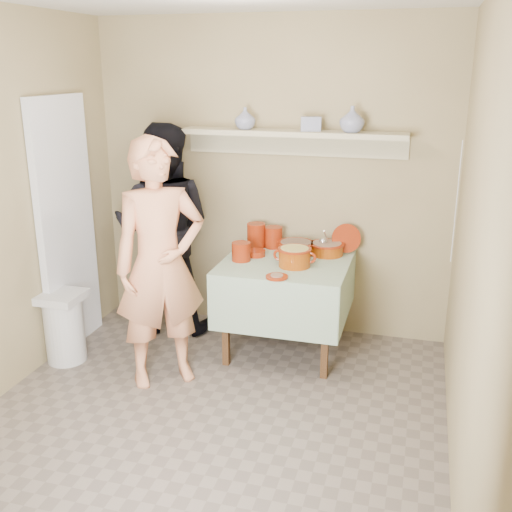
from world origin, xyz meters
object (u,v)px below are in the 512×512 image
(cazuela_rice, at_px, (295,255))
(trash_bin, at_px, (64,326))
(person_cook, at_px, (160,265))
(person_helper, at_px, (163,229))
(serving_table, at_px, (286,275))

(cazuela_rice, relative_size, trash_bin, 0.59)
(person_cook, bearing_deg, person_helper, 74.44)
(person_cook, relative_size, serving_table, 1.82)
(person_helper, distance_m, cazuela_rice, 1.23)
(person_cook, height_order, trash_bin, person_cook)
(person_cook, xyz_separation_m, person_helper, (-0.37, 0.88, 0.00))
(serving_table, distance_m, trash_bin, 1.77)
(serving_table, relative_size, trash_bin, 1.74)
(person_cook, bearing_deg, trash_bin, 137.72)
(person_cook, distance_m, person_helper, 0.95)
(person_helper, bearing_deg, serving_table, 163.53)
(person_cook, distance_m, trash_bin, 1.06)
(person_cook, relative_size, trash_bin, 3.16)
(person_cook, height_order, serving_table, person_cook)
(cazuela_rice, height_order, trash_bin, cazuela_rice)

